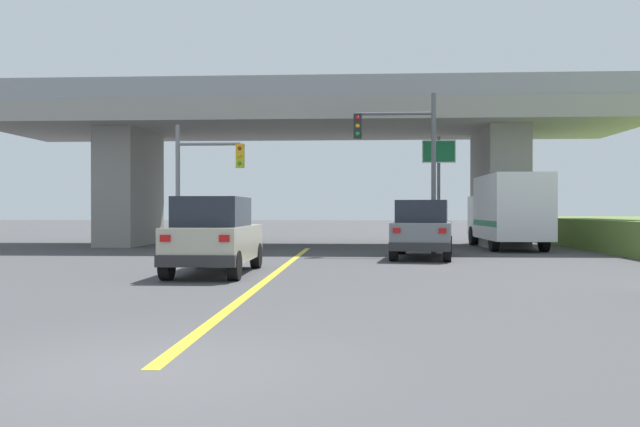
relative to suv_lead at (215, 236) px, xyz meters
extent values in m
plane|color=#424244|center=(1.57, 14.44, -1.01)|extent=(160.00, 160.00, 0.00)
cube|color=gray|center=(1.57, 14.44, 4.90)|extent=(29.90, 8.57, 0.94)
cube|color=gray|center=(-7.24, 14.44, 1.71)|extent=(1.80, 5.14, 5.45)
cube|color=gray|center=(10.38, 14.44, 1.71)|extent=(1.80, 5.14, 5.45)
cube|color=gray|center=(1.57, 10.31, 5.82)|extent=(29.90, 0.20, 0.90)
cube|color=gray|center=(1.57, 18.58, 5.82)|extent=(29.90, 0.20, 0.90)
cube|color=yellow|center=(1.57, 0.73, -1.01)|extent=(0.20, 22.43, 0.01)
cube|color=#B7B29E|center=(0.00, 0.11, -0.20)|extent=(1.83, 4.53, 0.90)
cube|color=#1E232D|center=(0.00, -0.23, 0.63)|extent=(1.61, 2.49, 0.76)
cube|color=#2D2D30|center=(0.00, -2.10, -0.51)|extent=(1.87, 0.20, 0.28)
cube|color=red|center=(-0.69, -2.17, 0.02)|extent=(0.24, 0.06, 0.16)
cube|color=red|center=(0.69, -2.17, 0.02)|extent=(0.24, 0.06, 0.16)
cylinder|color=black|center=(-0.82, 1.83, -0.65)|extent=(0.26, 0.72, 0.72)
cylinder|color=black|center=(0.82, 1.83, -0.65)|extent=(0.26, 0.72, 0.72)
cylinder|color=black|center=(-0.82, -1.60, -0.65)|extent=(0.26, 0.72, 0.72)
cylinder|color=black|center=(0.82, -1.60, -0.65)|extent=(0.26, 0.72, 0.72)
cube|color=slate|center=(6.05, 6.37, -0.20)|extent=(2.58, 4.84, 0.90)
cube|color=#1E232D|center=(6.00, 6.02, 0.63)|extent=(2.05, 2.75, 0.76)
cube|color=#2D2D30|center=(5.72, 4.14, -0.51)|extent=(1.98, 0.48, 0.28)
cube|color=red|center=(5.00, 4.17, 0.02)|extent=(0.25, 0.09, 0.16)
cube|color=red|center=(6.43, 3.96, 0.02)|extent=(0.25, 0.09, 0.16)
cylinder|color=black|center=(5.45, 8.23, -0.65)|extent=(0.36, 0.75, 0.72)
cylinder|color=black|center=(7.16, 7.97, -0.65)|extent=(0.36, 0.75, 0.72)
cylinder|color=black|center=(4.94, 4.76, -0.65)|extent=(0.36, 0.75, 0.72)
cylinder|color=black|center=(6.65, 4.51, -0.65)|extent=(0.36, 0.75, 0.72)
cube|color=silver|center=(10.29, 15.06, 0.39)|extent=(2.20, 2.00, 1.90)
cube|color=white|center=(10.29, 11.44, 0.80)|extent=(2.31, 5.24, 2.72)
cube|color=#197F4C|center=(10.29, 11.44, 0.12)|extent=(2.33, 5.13, 0.24)
cylinder|color=black|center=(9.29, 15.06, -0.56)|extent=(0.30, 0.90, 0.90)
cylinder|color=black|center=(11.29, 15.06, -0.56)|extent=(0.30, 0.90, 0.90)
cylinder|color=black|center=(9.29, 10.13, -0.56)|extent=(0.30, 0.90, 0.90)
cylinder|color=black|center=(11.29, 10.13, -0.56)|extent=(0.30, 0.90, 0.90)
cylinder|color=#56595E|center=(6.66, 8.49, 2.07)|extent=(0.18, 0.18, 6.17)
cylinder|color=#56595E|center=(5.21, 8.49, 4.38)|extent=(2.91, 0.12, 0.12)
cube|color=#232326|center=(3.75, 8.49, 3.90)|extent=(0.32, 0.26, 0.96)
sphere|color=red|center=(3.75, 8.34, 4.20)|extent=(0.16, 0.16, 0.16)
sphere|color=gold|center=(3.75, 8.34, 3.90)|extent=(0.16, 0.16, 0.16)
sphere|color=green|center=(3.75, 8.34, 3.60)|extent=(0.16, 0.16, 0.16)
cylinder|color=slate|center=(-3.53, 9.38, 1.55)|extent=(0.18, 0.18, 5.13)
cylinder|color=slate|center=(-2.25, 9.38, 3.34)|extent=(2.55, 0.12, 0.12)
cube|color=gold|center=(-0.98, 9.38, 2.86)|extent=(0.32, 0.26, 0.96)
sphere|color=red|center=(-0.98, 9.23, 3.16)|extent=(0.16, 0.16, 0.16)
sphere|color=gold|center=(-0.98, 9.23, 2.86)|extent=(0.16, 0.16, 0.16)
sphere|color=green|center=(-0.98, 9.23, 2.56)|extent=(0.16, 0.16, 0.16)
cylinder|color=#56595E|center=(7.27, 11.89, 1.42)|extent=(0.14, 0.14, 4.87)
cube|color=#146638|center=(7.27, 11.83, 3.21)|extent=(1.37, 0.08, 0.90)
cube|color=white|center=(7.27, 11.83, 3.21)|extent=(1.45, 0.04, 0.98)
camera|label=1|loc=(3.74, -17.37, 0.67)|focal=37.60mm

